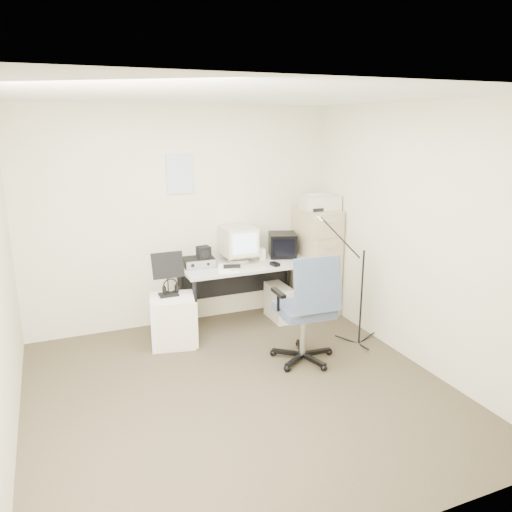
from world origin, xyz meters
name	(u,v)px	position (x,y,z in m)	size (l,w,h in m)	color
floor	(240,392)	(0.00, 0.00, -0.01)	(3.60, 3.60, 0.01)	#332A1E
ceiling	(238,96)	(0.00, 0.00, 2.50)	(3.60, 3.60, 0.01)	white
wall_back	(183,218)	(0.00, 1.80, 1.25)	(3.60, 0.02, 2.50)	beige
wall_front	(367,341)	(0.00, -1.80, 1.25)	(3.60, 0.02, 2.50)	beige
wall_right	(415,236)	(1.80, 0.00, 1.25)	(0.02, 3.60, 2.50)	beige
wall_calendar	(180,174)	(-0.02, 1.79, 1.75)	(0.30, 0.02, 0.44)	white
filing_cabinet	(316,261)	(1.58, 1.48, 0.65)	(0.40, 0.60, 1.30)	tan
printer	(320,202)	(1.58, 1.44, 1.38)	(0.44, 0.30, 0.17)	beige
desk	(246,293)	(0.63, 1.45, 0.36)	(1.50, 0.70, 0.73)	silver
crt_monitor	(238,244)	(0.59, 1.58, 0.93)	(0.37, 0.39, 0.41)	beige
crt_tv	(282,245)	(1.16, 1.57, 0.87)	(0.31, 0.33, 0.28)	black
desk_speaker	(262,254)	(0.87, 1.53, 0.80)	(0.07, 0.07, 0.14)	beige
keyboard	(247,268)	(0.56, 1.22, 0.74)	(0.41, 0.14, 0.02)	beige
mouse	(275,264)	(0.90, 1.23, 0.75)	(0.07, 0.12, 0.04)	black
radio_receiver	(199,262)	(0.10, 1.55, 0.78)	(0.34, 0.25, 0.10)	black
radio_speaker	(204,252)	(0.14, 1.50, 0.90)	(0.14, 0.13, 0.14)	black
papers	(229,268)	(0.37, 1.31, 0.74)	(0.23, 0.32, 0.02)	white
pc_tower	(279,302)	(1.03, 1.39, 0.21)	(0.20, 0.45, 0.42)	beige
office_chair	(304,307)	(0.79, 0.32, 0.56)	(0.65, 0.65, 1.12)	#393F4B
side_cart	(173,321)	(-0.32, 1.16, 0.28)	(0.45, 0.36, 0.56)	white
music_stand	(168,274)	(-0.34, 1.19, 0.80)	(0.33, 0.17, 0.48)	black
headphones	(171,289)	(-0.31, 1.24, 0.61)	(0.17, 0.17, 0.03)	black
mic_stand	(362,283)	(1.54, 0.44, 0.68)	(0.02, 0.02, 1.35)	black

